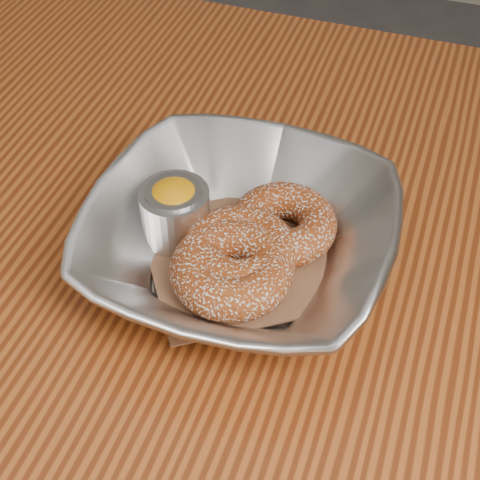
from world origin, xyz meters
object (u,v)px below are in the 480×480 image
(donut_back, at_px, (283,224))
(donut_front, at_px, (232,269))
(serving_bowl, at_px, (240,240))
(donut_extra, at_px, (240,252))
(table, at_px, (217,324))
(ramekin, at_px, (175,211))

(donut_back, height_order, donut_front, donut_front)
(serving_bowl, bearing_deg, donut_extra, -72.21)
(donut_back, bearing_deg, donut_extra, -118.79)
(table, height_order, serving_bowl, serving_bowl)
(table, distance_m, donut_back, 0.14)
(donut_back, distance_m, donut_front, 0.07)
(donut_back, xyz_separation_m, ramekin, (-0.09, -0.02, 0.01))
(serving_bowl, relative_size, donut_front, 2.55)
(serving_bowl, xyz_separation_m, donut_back, (0.03, 0.03, -0.00))
(donut_front, relative_size, donut_extra, 1.04)
(donut_back, relative_size, ramekin, 1.54)
(table, bearing_deg, ramekin, 179.12)
(donut_extra, bearing_deg, ramekin, 164.03)
(donut_front, distance_m, donut_extra, 0.02)
(serving_bowl, relative_size, donut_back, 2.77)
(table, relative_size, donut_extra, 12.92)
(table, xyz_separation_m, donut_back, (0.05, 0.03, 0.12))
(donut_extra, xyz_separation_m, ramekin, (-0.06, 0.02, 0.01))
(ramekin, bearing_deg, donut_front, -31.29)
(donut_back, height_order, donut_extra, donut_extra)
(table, relative_size, donut_back, 13.59)
(donut_back, height_order, ramekin, ramekin)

